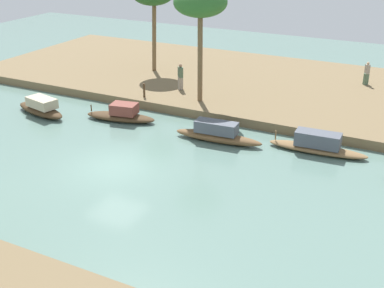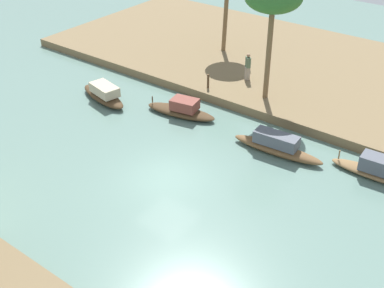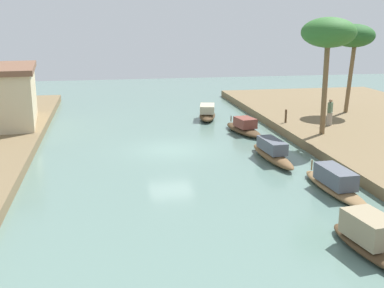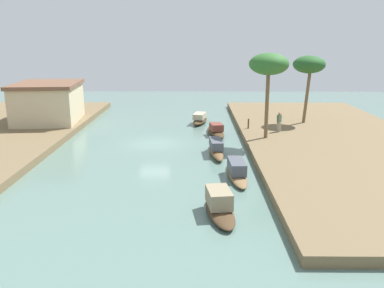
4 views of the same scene
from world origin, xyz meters
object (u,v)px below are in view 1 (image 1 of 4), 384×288
(sampan_downstream_large, at_px, (318,145))
(sampan_upstream_small, at_px, (122,115))
(sampan_with_red_awning, at_px, (41,108))
(person_by_mooring, at_px, (366,75))
(person_on_near_bank, at_px, (180,78))
(mooring_post, at_px, (144,90))
(sampan_foreground, at_px, (218,134))
(palm_tree_left_near, at_px, (200,4))

(sampan_downstream_large, bearing_deg, sampan_upstream_small, 0.91)
(sampan_with_red_awning, distance_m, sampan_downstream_large, 16.47)
(sampan_with_red_awning, height_order, person_by_mooring, person_by_mooring)
(person_on_near_bank, bearing_deg, mooring_post, 104.97)
(sampan_foreground, xyz_separation_m, person_on_near_bank, (5.30, -5.75, 0.87))
(palm_tree_left_near, bearing_deg, sampan_with_red_awning, 33.35)
(person_on_near_bank, distance_m, palm_tree_left_near, 5.77)
(person_by_mooring, xyz_separation_m, palm_tree_left_near, (8.61, 8.26, 5.25))
(sampan_with_red_awning, bearing_deg, sampan_upstream_small, -151.02)
(sampan_downstream_large, distance_m, mooring_post, 11.90)
(sampan_with_red_awning, bearing_deg, person_on_near_bank, -117.68)
(sampan_foreground, height_order, person_by_mooring, person_by_mooring)
(person_on_near_bank, bearing_deg, palm_tree_left_near, -172.92)
(sampan_upstream_small, height_order, person_by_mooring, person_by_mooring)
(sampan_with_red_awning, bearing_deg, sampan_downstream_large, -159.31)
(mooring_post, bearing_deg, palm_tree_left_near, -164.18)
(sampan_foreground, height_order, person_on_near_bank, person_on_near_bank)
(sampan_upstream_small, height_order, mooring_post, mooring_post)
(sampan_upstream_small, distance_m, mooring_post, 3.04)
(sampan_foreground, xyz_separation_m, palm_tree_left_near, (3.13, -4.23, 5.98))
(sampan_with_red_awning, xyz_separation_m, palm_tree_left_near, (-8.11, -5.34, 5.99))
(sampan_downstream_large, bearing_deg, palm_tree_left_near, -24.08)
(sampan_downstream_large, height_order, palm_tree_left_near, palm_tree_left_near)
(sampan_foreground, distance_m, sampan_downstream_large, 5.20)
(person_by_mooring, bearing_deg, palm_tree_left_near, 96.53)
(sampan_foreground, relative_size, mooring_post, 5.51)
(mooring_post, bearing_deg, person_by_mooring, -142.55)
(sampan_downstream_large, relative_size, person_on_near_bank, 2.92)
(person_by_mooring, bearing_deg, sampan_downstream_large, 140.79)
(sampan_downstream_large, bearing_deg, person_by_mooring, -94.82)
(sampan_downstream_large, height_order, person_by_mooring, person_by_mooring)
(sampan_foreground, xyz_separation_m, sampan_downstream_large, (-5.09, -1.04, -0.02))
(sampan_with_red_awning, height_order, person_on_near_bank, person_on_near_bank)
(sampan_downstream_large, bearing_deg, person_on_near_bank, -27.26)
(person_by_mooring, bearing_deg, sampan_with_red_awning, 91.83)
(sampan_with_red_awning, height_order, palm_tree_left_near, palm_tree_left_near)
(sampan_upstream_small, relative_size, person_on_near_bank, 2.55)
(person_on_near_bank, bearing_deg, sampan_downstream_large, -162.29)
(person_by_mooring, height_order, mooring_post, person_by_mooring)
(sampan_with_red_awning, height_order, sampan_upstream_small, sampan_with_red_awning)
(person_by_mooring, bearing_deg, mooring_post, 90.16)
(sampan_foreground, distance_m, mooring_post, 7.36)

